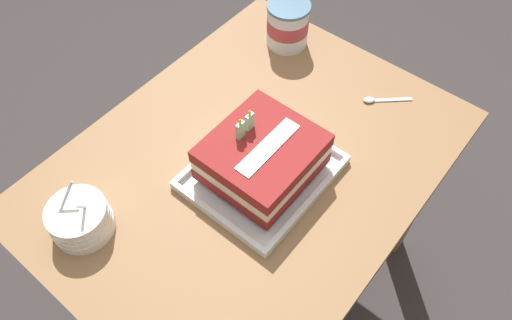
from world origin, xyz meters
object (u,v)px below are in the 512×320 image
birthday_cake (262,157)px  bowl_stack (80,219)px  serving_spoon_near_tray (377,100)px  ice_cream_tub (288,24)px  foil_tray (262,173)px

birthday_cake → bowl_stack: 0.40m
bowl_stack → serving_spoon_near_tray: 0.77m
ice_cream_tub → serving_spoon_near_tray: (-0.03, -0.32, -0.06)m
bowl_stack → foil_tray: bearing=-31.2°
birthday_cake → serving_spoon_near_tray: bearing=-13.1°
bowl_stack → birthday_cake: bearing=-31.2°
ice_cream_tub → serving_spoon_near_tray: bearing=-95.9°
foil_tray → serving_spoon_near_tray: (0.37, -0.08, -0.00)m
foil_tray → bowl_stack: size_ratio=2.40×
birthday_cake → bowl_stack: bearing=148.8°
foil_tray → ice_cream_tub: 0.46m
ice_cream_tub → bowl_stack: bearing=-178.3°
birthday_cake → serving_spoon_near_tray: (0.37, -0.09, -0.07)m
birthday_cake → ice_cream_tub: size_ratio=1.82×
bowl_stack → serving_spoon_near_tray: bearing=-22.4°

